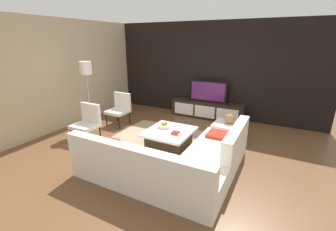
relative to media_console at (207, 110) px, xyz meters
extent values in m
plane|color=brown|center=(0.00, -2.40, -0.25)|extent=(14.00, 14.00, 0.00)
cube|color=black|center=(0.00, 0.30, 1.15)|extent=(6.40, 0.12, 2.80)
cube|color=#C6B28E|center=(-3.20, -2.20, 1.15)|extent=(0.12, 5.20, 2.80)
cube|color=tan|center=(-0.10, -2.40, -0.24)|extent=(2.98, 2.59, 0.01)
cube|color=black|center=(0.00, 0.00, 0.00)|extent=(2.17, 0.45, 0.50)
cube|color=white|center=(-0.67, -0.23, 0.00)|extent=(0.61, 0.01, 0.35)
cube|color=white|center=(0.00, -0.23, 0.00)|extent=(0.61, 0.01, 0.35)
cube|color=white|center=(0.67, -0.23, 0.00)|extent=(0.61, 0.01, 0.35)
cube|color=black|center=(0.00, 0.00, 0.57)|extent=(1.13, 0.05, 0.64)
cube|color=#591E66|center=(0.00, -0.03, 0.57)|extent=(1.02, 0.01, 0.54)
cube|color=white|center=(0.20, -3.70, -0.04)|extent=(2.53, 0.85, 0.41)
cube|color=white|center=(0.20, -4.03, 0.36)|extent=(2.53, 0.18, 0.39)
cube|color=white|center=(1.04, -2.52, -0.04)|extent=(0.85, 1.49, 0.41)
cube|color=white|center=(1.38, -2.52, 0.36)|extent=(0.18, 1.49, 0.39)
cube|color=red|center=(-0.56, -3.70, 0.27)|extent=(0.36, 0.20, 0.22)
cube|color=red|center=(1.04, -2.15, 0.19)|extent=(0.60, 0.44, 0.06)
cube|color=black|center=(-0.10, -2.30, -0.08)|extent=(0.78, 0.83, 0.33)
cube|color=white|center=(-0.10, -2.30, 0.10)|extent=(0.97, 1.04, 0.05)
cylinder|color=black|center=(-2.18, -3.18, -0.06)|extent=(0.04, 0.04, 0.38)
cylinder|color=black|center=(-1.71, -3.18, -0.06)|extent=(0.04, 0.04, 0.38)
cylinder|color=black|center=(-2.18, -2.75, -0.06)|extent=(0.04, 0.04, 0.38)
cylinder|color=black|center=(-1.71, -2.75, -0.06)|extent=(0.04, 0.04, 0.38)
cube|color=white|center=(-1.94, -2.96, 0.13)|extent=(0.55, 0.51, 0.08)
cube|color=white|center=(-1.94, -2.75, 0.40)|extent=(0.55, 0.08, 0.45)
cylinder|color=#A5A5AA|center=(-2.50, -2.25, -0.24)|extent=(0.28, 0.28, 0.02)
cylinder|color=#A5A5AA|center=(-2.50, -2.25, 0.48)|extent=(0.03, 0.03, 1.42)
cylinder|color=white|center=(-2.50, -2.25, 1.35)|extent=(0.30, 0.30, 0.32)
cube|color=white|center=(0.97, -1.29, -0.05)|extent=(0.70, 0.70, 0.40)
cylinder|color=silver|center=(-0.28, -2.20, 0.17)|extent=(0.28, 0.28, 0.07)
sphere|color=#4C8C33|center=(-0.26, -2.19, 0.22)|extent=(0.09, 0.09, 0.09)
sphere|color=gold|center=(-0.27, -2.14, 0.22)|extent=(0.08, 0.08, 0.08)
sphere|color=#B23326|center=(-0.32, -2.18, 0.21)|extent=(0.07, 0.07, 0.07)
sphere|color=gold|center=(-0.28, -2.22, 0.22)|extent=(0.09, 0.09, 0.09)
cylinder|color=black|center=(-2.23, -1.96, -0.06)|extent=(0.04, 0.04, 0.38)
cylinder|color=black|center=(-1.78, -1.96, -0.06)|extent=(0.04, 0.04, 0.38)
cylinder|color=black|center=(-2.23, -1.50, -0.06)|extent=(0.04, 0.04, 0.38)
cylinder|color=black|center=(-1.78, -1.50, -0.06)|extent=(0.04, 0.04, 0.38)
cube|color=white|center=(-2.00, -1.73, 0.13)|extent=(0.53, 0.54, 0.08)
cube|color=white|center=(-2.00, -1.50, 0.40)|extent=(0.53, 0.08, 0.45)
sphere|color=#997247|center=(0.97, -1.29, 0.27)|extent=(0.24, 0.24, 0.24)
cube|color=#CCB78C|center=(0.13, -2.41, 0.14)|extent=(0.22, 0.15, 0.03)
cube|color=maroon|center=(0.11, -2.42, 0.17)|extent=(0.14, 0.15, 0.03)
camera|label=1|loc=(2.04, -6.41, 2.02)|focal=24.34mm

